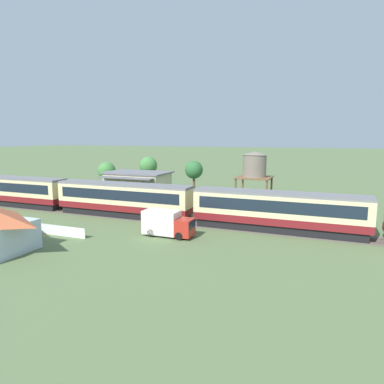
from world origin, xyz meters
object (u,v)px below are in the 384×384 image
Objects in this scene: passenger_train at (196,203)px; water_tower at (255,166)px; station_building at (138,186)px; yard_tree_2 at (107,171)px; yard_tree_1 at (194,170)px; delivery_truck_red at (167,223)px; yard_tree_0 at (148,166)px.

passenger_train is 9.46× the size of water_tower.
station_building is 1.89× the size of yard_tree_2.
station_building is at bearing -161.36° from yard_tree_1.
water_tower is 18.37m from delivery_truck_red.
water_tower reaches higher than station_building.
water_tower reaches higher than yard_tree_2.
station_building is 9.36m from yard_tree_1.
yard_tree_2 is (-11.09, 7.31, 1.32)m from station_building.
yard_tree_1 is at bearing 103.28° from delivery_truck_red.
yard_tree_2 is (-19.62, 4.44, -1.23)m from yard_tree_1.
delivery_truck_red is 34.09m from yard_tree_2.
water_tower is 1.27× the size of yard_tree_0.
delivery_truck_red is 0.82× the size of yard_tree_0.
passenger_train is 12.03× the size of yard_tree_0.
passenger_train is 14.31× the size of yard_tree_2.
yard_tree_0 is (-17.63, 20.61, 2.24)m from passenger_train.
yard_tree_1 is at bearing 165.72° from water_tower.
station_building reaches higher than passenger_train.
water_tower is 1.27× the size of yard_tree_1.
water_tower is at bearing 71.96° from delivery_truck_red.
yard_tree_2 is at bearing 135.39° from delivery_truck_red.
passenger_train is 30.87m from yard_tree_2.
yard_tree_0 is 14.07m from yard_tree_1.
station_building is (-14.05, 10.56, -0.05)m from passenger_train.
yard_tree_2 is (-7.51, -2.73, -0.97)m from yard_tree_0.
yard_tree_1 is at bearing -12.74° from yard_tree_2.
yard_tree_0 reaches higher than station_building.
passenger_train is 6.17m from delivery_truck_red.
station_building is 18.99m from water_tower.
passenger_train is at bearing 81.22° from delivery_truck_red.
yard_tree_1 reaches higher than yard_tree_0.
yard_tree_2 is at bearing 167.26° from yard_tree_1.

